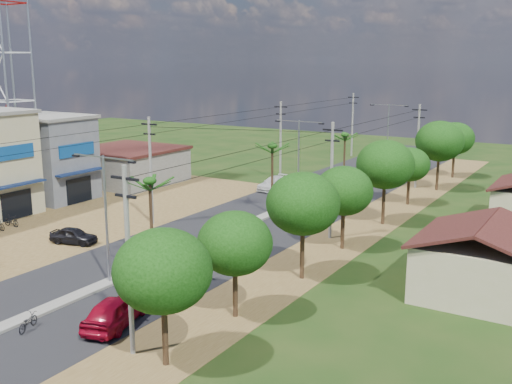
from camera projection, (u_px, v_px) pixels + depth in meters
ground at (110, 284)px, 36.92m from camera, size 160.00×160.00×0.00m
road at (242, 227)px, 49.40m from camera, size 12.00×110.00×0.04m
median at (260, 218)px, 51.88m from camera, size 1.00×90.00×0.18m
dirt_lot_west at (50, 221)px, 51.24m from camera, size 18.00×46.00×0.04m
dirt_shoulder_east at (336, 243)px, 45.06m from camera, size 5.00×90.00×0.03m
shophouse_grey at (49, 157)px, 58.91m from camera, size 9.00×6.40×8.30m
low_shed at (128, 165)px, 67.20m from camera, size 10.40×10.40×3.95m
telecom_tower at (3, 1)px, 58.26m from camera, size 3.80×3.80×43.00m
house_east_near at (485, 257)px, 34.51m from camera, size 7.60×7.50×4.60m
tree_east_a at (163, 271)px, 26.11m from camera, size 4.40×4.40×6.37m
tree_east_b at (235, 243)px, 31.29m from camera, size 4.00×4.00×5.83m
tree_east_c at (303, 204)px, 36.75m from camera, size 4.60×4.60×6.83m
tree_east_d at (344, 191)px, 42.84m from camera, size 4.20×4.20×6.13m
tree_east_e at (385, 165)px, 49.24m from camera, size 4.80×4.80×7.14m
tree_east_f at (410, 165)px, 56.36m from camera, size 3.80×3.80×5.52m
tree_east_g at (440, 141)px, 62.42m from camera, size 5.00×5.00×7.38m
tree_east_h at (455, 138)px, 69.36m from camera, size 4.40×4.40×6.52m
palm_median_near at (150, 185)px, 39.06m from camera, size 2.00×2.00×6.15m
palm_median_mid at (272, 149)px, 52.30m from camera, size 2.00×2.00×6.55m
palm_median_far at (345, 137)px, 65.76m from camera, size 2.00×2.00×5.85m
streetlight_near at (106, 208)px, 35.89m from camera, size 5.10×0.18×8.00m
streetlight_mid at (299, 154)px, 56.70m from camera, size 5.10×0.18×8.00m
streetlight_far at (388, 129)px, 77.51m from camera, size 5.10×0.18×8.00m
utility_pole_w_b at (151, 168)px, 49.46m from camera, size 1.60×0.24×9.00m
utility_pole_w_c at (281, 139)px, 67.78m from camera, size 1.60×0.24×9.00m
utility_pole_w_d at (352, 123)px, 85.26m from camera, size 1.60×0.24×9.00m
utility_pole_e_a at (129, 257)px, 27.07m from camera, size 1.60×0.24×9.00m
utility_pole_e_b at (331, 178)px, 45.39m from camera, size 1.60×0.24×9.00m
utility_pole_e_c at (418, 144)px, 63.70m from camera, size 1.60×0.24×9.00m
car_red_near at (115, 312)px, 30.87m from camera, size 3.10×4.98×1.58m
car_silver_mid at (241, 228)px, 46.48m from camera, size 1.64×4.50×1.47m
car_white_far at (274, 184)px, 63.54m from camera, size 2.19×4.81×1.36m
car_parked_dark at (74, 236)px, 44.80m from camera, size 3.86×2.31×1.23m
moto_rider_east at (28, 323)px, 30.45m from camera, size 1.07×1.69×0.84m
moto_rider_west_a at (215, 225)px, 48.20m from camera, size 0.66×1.83×0.96m
moto_rider_west_b at (311, 188)px, 62.67m from camera, size 0.63×1.53×0.89m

